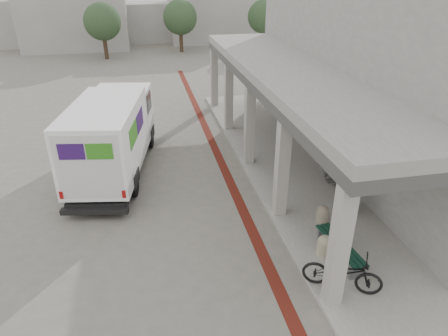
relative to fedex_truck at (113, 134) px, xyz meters
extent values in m
plane|color=#646056|center=(3.29, -4.86, -1.64)|extent=(120.00, 120.00, 0.00)
cube|color=#551911|center=(4.29, -2.86, -1.64)|extent=(0.35, 40.00, 0.01)
cube|color=gray|center=(7.29, -4.86, -1.58)|extent=(4.40, 28.00, 0.12)
cube|color=gray|center=(10.64, -0.36, 1.86)|extent=(4.30, 17.00, 7.00)
cube|color=#484643|center=(6.89, -0.36, 1.86)|extent=(3.40, 16.90, 0.35)
cube|color=gray|center=(6.89, -0.36, 2.21)|extent=(3.40, 16.90, 0.35)
cube|color=gray|center=(-4.71, 29.14, 1.11)|extent=(10.00, 6.00, 5.50)
cube|color=gray|center=(2.29, 33.14, 0.36)|extent=(8.00, 6.00, 4.00)
cube|color=gray|center=(9.29, 31.14, 1.61)|extent=(9.00, 6.00, 6.50)
cube|color=gray|center=(-10.71, 32.14, 0.61)|extent=(7.00, 5.00, 4.50)
cylinder|color=#38281C|center=(-1.71, 23.14, -0.44)|extent=(0.36, 0.36, 2.40)
sphere|color=#253921|center=(-1.71, 23.14, 1.56)|extent=(3.20, 3.20, 3.20)
cylinder|color=#38281C|center=(5.29, 25.14, -0.44)|extent=(0.36, 0.36, 2.40)
sphere|color=#253921|center=(5.29, 25.14, 1.56)|extent=(3.20, 3.20, 3.20)
cylinder|color=#38281C|center=(13.29, 24.14, -0.44)|extent=(0.36, 0.36, 2.40)
sphere|color=#253921|center=(13.29, 24.14, 1.56)|extent=(3.20, 3.20, 3.20)
cube|color=black|center=(0.00, -0.03, -1.26)|extent=(3.09, 6.89, 0.28)
cube|color=white|center=(-0.15, -0.88, 0.21)|extent=(3.08, 5.25, 2.47)
cube|color=white|center=(0.40, 2.35, 0.07)|extent=(2.55, 2.16, 2.18)
cube|color=white|center=(0.57, 3.34, -0.74)|extent=(2.15, 0.91, 0.76)
cube|color=black|center=(0.53, 3.10, 0.59)|extent=(2.14, 0.81, 1.00)
cube|color=black|center=(-0.58, -3.40, -1.31)|extent=(2.19, 0.60, 0.17)
cube|color=#301255|center=(-1.16, -0.03, 0.64)|extent=(0.24, 1.31, 0.71)
cube|color=#31821C|center=(-1.41, -1.43, 0.64)|extent=(0.24, 1.31, 0.71)
cube|color=#301255|center=(-0.99, -3.26, 0.78)|extent=(0.80, 0.16, 0.52)
cube|color=#31821C|center=(-0.15, -3.41, 0.78)|extent=(0.80, 0.16, 0.52)
cylinder|color=black|center=(-0.57, 2.57, -1.22)|extent=(0.41, 0.89, 0.85)
cylinder|color=black|center=(1.40, 2.23, -1.22)|extent=(0.41, 0.89, 0.85)
cylinder|color=black|center=(-1.31, -1.74, -1.22)|extent=(0.41, 0.89, 0.85)
cylinder|color=black|center=(0.66, -2.07, -1.22)|extent=(0.41, 0.89, 0.85)
cube|color=slate|center=(6.38, -7.77, -1.31)|extent=(0.44, 0.13, 0.43)
cube|color=slate|center=(6.22, -6.09, -1.31)|extent=(0.44, 0.13, 0.43)
cube|color=#103224|center=(6.14, -6.94, -1.07)|extent=(0.32, 2.03, 0.05)
cube|color=#103224|center=(6.30, -6.93, -1.07)|extent=(0.32, 2.03, 0.05)
cube|color=#103224|center=(6.46, -6.91, -1.07)|extent=(0.32, 2.03, 0.05)
cylinder|color=#9C9577|center=(5.95, -6.69, -1.32)|extent=(0.42, 0.42, 0.42)
sphere|color=#9C9577|center=(5.95, -6.69, -1.11)|extent=(0.42, 0.42, 0.42)
cylinder|color=gray|center=(6.58, -5.15, -1.33)|extent=(0.39, 0.39, 0.39)
sphere|color=gray|center=(6.58, -5.15, -1.14)|extent=(0.39, 0.39, 0.39)
cube|color=gray|center=(7.63, -4.73, -1.02)|extent=(0.53, 0.66, 1.01)
imported|color=black|center=(5.79, -8.04, -1.01)|extent=(2.05, 1.54, 1.03)
camera|label=1|loc=(1.36, -14.99, 5.79)|focal=32.00mm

